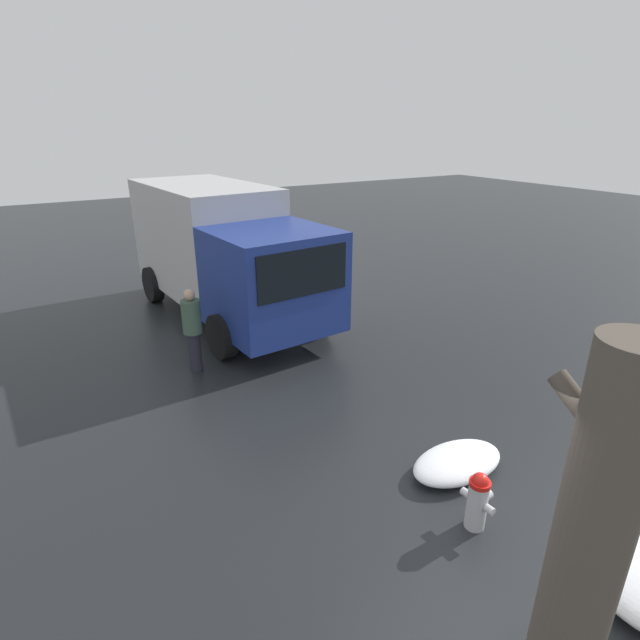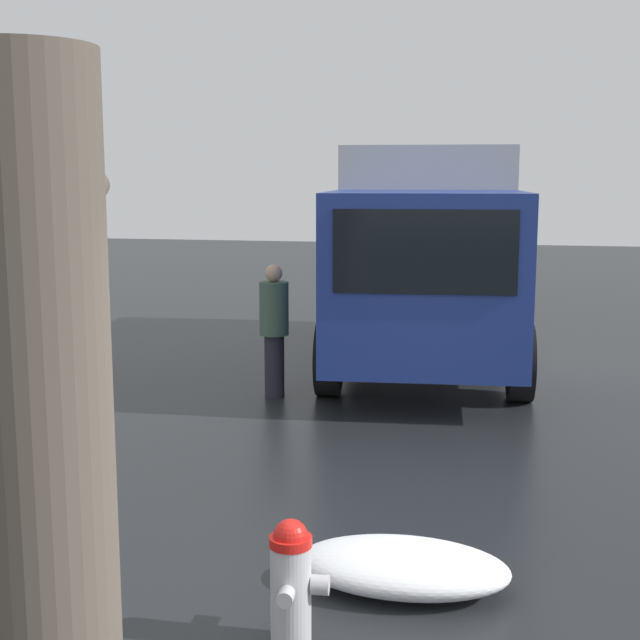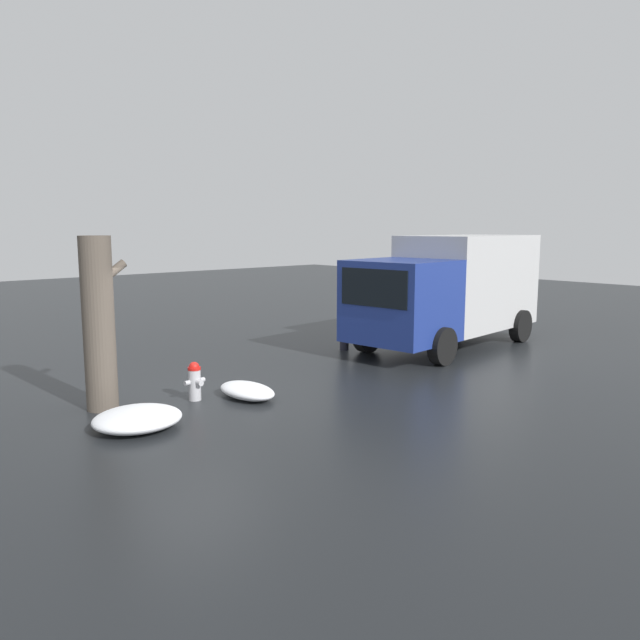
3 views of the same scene
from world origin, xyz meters
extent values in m
plane|color=black|center=(0.00, 0.00, 0.00)|extent=(60.00, 60.00, 0.00)
cylinder|color=#B7B7BC|center=(0.00, 0.00, 0.29)|extent=(0.23, 0.23, 0.58)
cylinder|color=red|center=(0.00, 0.00, 0.61)|extent=(0.24, 0.24, 0.05)
sphere|color=red|center=(0.00, 0.00, 0.63)|extent=(0.20, 0.20, 0.20)
cylinder|color=#B7B7BC|center=(0.01, -0.16, 0.36)|extent=(0.12, 0.11, 0.11)
cylinder|color=#B7B7BC|center=(0.16, 0.01, 0.36)|extent=(0.11, 0.10, 0.09)
cylinder|color=#B7B7BC|center=(-0.16, -0.01, 0.36)|extent=(0.11, 0.10, 0.09)
cylinder|color=brown|center=(-1.51, 0.61, 1.53)|extent=(0.55, 0.55, 3.06)
cylinder|color=brown|center=(-1.26, 0.61, 2.39)|extent=(0.63, 0.15, 0.50)
cube|color=navy|center=(5.66, -0.21, 1.43)|extent=(2.36, 2.41, 1.97)
cube|color=black|center=(4.56, -0.30, 1.83)|extent=(0.19, 1.88, 0.87)
cube|color=#BCBCBC|center=(8.82, 0.06, 1.71)|extent=(4.33, 2.58, 2.53)
cylinder|color=black|center=(5.86, -1.31, 0.45)|extent=(0.92, 0.35, 0.90)
cylinder|color=black|center=(5.67, 0.92, 0.45)|extent=(0.92, 0.35, 0.90)
cylinder|color=black|center=(9.95, -0.97, 0.45)|extent=(0.92, 0.35, 0.90)
cylinder|color=black|center=(9.76, 1.26, 0.45)|extent=(0.92, 0.35, 0.90)
cylinder|color=#23232D|center=(5.44, 1.53, 0.38)|extent=(0.23, 0.23, 0.75)
cylinder|color=#3F5947|center=(5.44, 1.53, 1.06)|extent=(0.34, 0.34, 0.63)
sphere|color=tan|center=(5.44, 1.53, 1.48)|extent=(0.20, 0.20, 0.20)
ellipsoid|color=white|center=(0.81, -0.53, 0.14)|extent=(0.78, 1.37, 0.28)
ellipsoid|color=white|center=(-1.56, -0.83, 0.17)|extent=(1.43, 1.31, 0.33)
camera|label=1|loc=(-2.93, 3.79, 4.32)|focal=28.00mm
camera|label=2|loc=(-4.52, -1.12, 2.60)|focal=50.00mm
camera|label=3|loc=(-5.91, -9.91, 3.21)|focal=35.00mm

